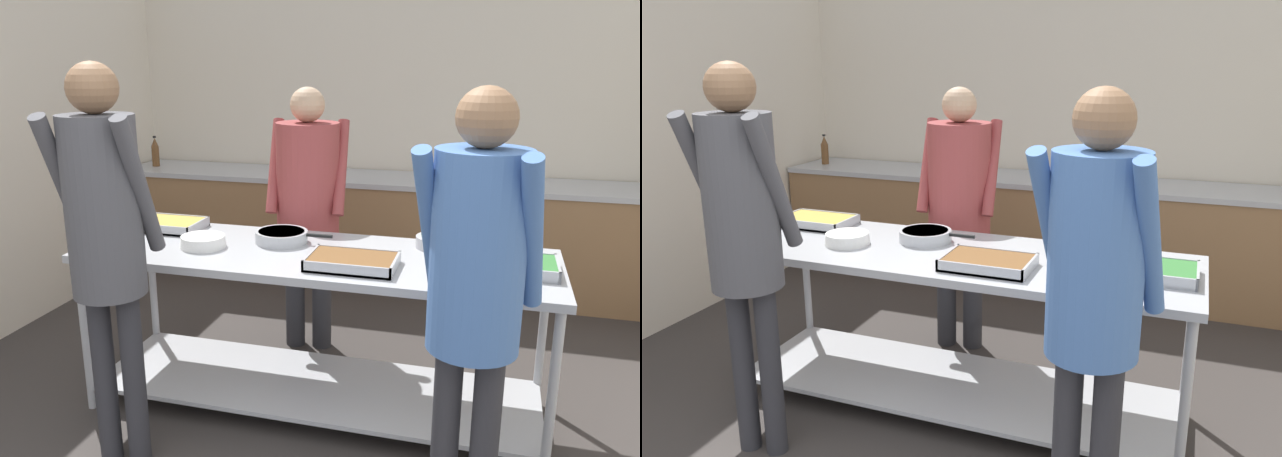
{
  "view_description": "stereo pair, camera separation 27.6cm",
  "coord_description": "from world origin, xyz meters",
  "views": [
    {
      "loc": [
        0.79,
        -1.01,
        1.82
      ],
      "look_at": [
        -0.05,
        1.97,
        0.97
      ],
      "focal_mm": 35.0,
      "sensor_mm": 36.0,
      "label": 1
    },
    {
      "loc": [
        1.05,
        -0.93,
        1.82
      ],
      "look_at": [
        -0.05,
        1.97,
        0.97
      ],
      "focal_mm": 35.0,
      "sensor_mm": 36.0,
      "label": 2
    }
  ],
  "objects": [
    {
      "name": "water_bottle",
      "position": [
        -2.1,
        3.86,
        1.02
      ],
      "size": [
        0.06,
        0.06,
        0.27
      ],
      "color": "brown",
      "rests_on": "back_counter"
    },
    {
      "name": "guest_serving_right",
      "position": [
        0.76,
        1.15,
        1.08
      ],
      "size": [
        0.49,
        0.41,
        1.74
      ],
      "color": "#2D2D33",
      "rests_on": "ground_plane"
    },
    {
      "name": "serving_tray_greens",
      "position": [
        -1.01,
        2.08,
        0.9
      ],
      "size": [
        0.42,
        0.27,
        0.05
      ],
      "color": "#ADAFB5",
      "rests_on": "serving_counter"
    },
    {
      "name": "serving_tray_vegetables",
      "position": [
        0.89,
        1.86,
        0.9
      ],
      "size": [
        0.43,
        0.29,
        0.05
      ],
      "color": "#ADAFB5",
      "rests_on": "serving_counter"
    },
    {
      "name": "sauce_pan",
      "position": [
        -0.27,
        2.0,
        0.91
      ],
      "size": [
        0.42,
        0.28,
        0.06
      ],
      "color": "#ADAFB5",
      "rests_on": "serving_counter"
    },
    {
      "name": "serving_tray_roast",
      "position": [
        0.18,
        1.71,
        0.9
      ],
      "size": [
        0.42,
        0.28,
        0.05
      ],
      "color": "#ADAFB5",
      "rests_on": "serving_counter"
    },
    {
      "name": "wall_left",
      "position": [
        -2.35,
        2.13,
        1.32
      ],
      "size": [
        0.06,
        4.38,
        2.65
      ],
      "color": "beige",
      "rests_on": "ground_plane"
    },
    {
      "name": "wall_rear",
      "position": [
        0.0,
        4.26,
        1.32
      ],
      "size": [
        4.75,
        0.06,
        2.65
      ],
      "color": "beige",
      "rests_on": "ground_plane"
    },
    {
      "name": "guest_serving_left",
      "position": [
        -0.78,
        1.19,
        1.14
      ],
      "size": [
        0.44,
        0.39,
        1.81
      ],
      "color": "#2D2D33",
      "rests_on": "ground_plane"
    },
    {
      "name": "cook_behind_counter",
      "position": [
        -0.3,
        2.59,
        1.02
      ],
      "size": [
        0.51,
        0.39,
        1.66
      ],
      "color": "#2D2D33",
      "rests_on": "ground_plane"
    },
    {
      "name": "broccoli_bowl",
      "position": [
        0.53,
        2.13,
        0.91
      ],
      "size": [
        0.22,
        0.22,
        0.11
      ],
      "color": "#B2B2B7",
      "rests_on": "serving_counter"
    },
    {
      "name": "serving_counter",
      "position": [
        -0.05,
        1.87,
        0.59
      ],
      "size": [
        2.4,
        0.78,
        0.87
      ],
      "color": "#ADAFB5",
      "rests_on": "ground_plane"
    },
    {
      "name": "plate_stack",
      "position": [
        -0.64,
        1.81,
        0.9
      ],
      "size": [
        0.24,
        0.24,
        0.06
      ],
      "color": "white",
      "rests_on": "serving_counter"
    },
    {
      "name": "back_counter",
      "position": [
        -0.0,
        3.89,
        0.45
      ],
      "size": [
        4.59,
        0.65,
        0.9
      ],
      "color": "olive",
      "rests_on": "ground_plane"
    }
  ]
}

